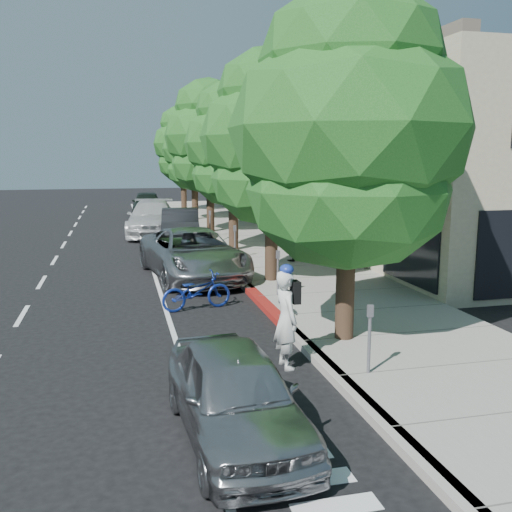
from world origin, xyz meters
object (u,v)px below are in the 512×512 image
object	(u,v)px
street_tree_5	(183,145)
silver_suv	(193,254)
street_tree_1	(272,140)
near_car_a	(235,394)
white_pickup	(152,218)
street_tree_0	(349,133)
dark_sedan	(180,226)
street_tree_2	(233,146)
pedestrian	(294,238)
street_tree_4	(194,151)
bicycle	(196,291)
cyclist	(286,319)
dark_suv_far	(147,203)
street_tree_3	(209,138)

from	to	relation	value
street_tree_5	silver_suv	bearing A→B (deg)	-95.77
street_tree_1	near_car_a	size ratio (longest dim) A/B	1.85
silver_suv	white_pickup	distance (m)	10.91
street_tree_1	street_tree_0	bearing A→B (deg)	-90.00
dark_sedan	near_car_a	bearing A→B (deg)	-87.94
street_tree_2	near_car_a	bearing A→B (deg)	-101.31
street_tree_2	pedestrian	xyz separation A→B (m)	(1.65, -3.09, -3.41)
street_tree_4	bicycle	size ratio (longest dim) A/B	3.65
street_tree_5	street_tree_2	bearing A→B (deg)	-90.00
street_tree_5	bicycle	distance (m)	26.94
street_tree_5	white_pickup	distance (m)	12.59
dark_sedan	pedestrian	bearing A→B (deg)	-55.71
cyclist	silver_suv	size ratio (longest dim) A/B	0.32
street_tree_1	dark_suv_far	world-z (taller)	street_tree_1
silver_suv	dark_suv_far	world-z (taller)	silver_suv
street_tree_3	white_pickup	distance (m)	5.00
white_pickup	dark_sedan	bearing A→B (deg)	-64.05
white_pickup	near_car_a	size ratio (longest dim) A/B	1.51
street_tree_3	street_tree_4	world-z (taller)	street_tree_3
street_tree_0	dark_sedan	xyz separation A→B (m)	(-1.84, 15.37, -3.66)
street_tree_4	white_pickup	world-z (taller)	street_tree_4
street_tree_3	dark_suv_far	size ratio (longest dim) A/B	1.65
street_tree_3	street_tree_0	bearing A→B (deg)	-90.00
street_tree_5	pedestrian	size ratio (longest dim) A/B	4.47
street_tree_4	near_car_a	bearing A→B (deg)	-96.43
street_tree_1	near_car_a	distance (m)	10.69
dark_sedan	near_car_a	distance (m)	18.91
near_car_a	pedestrian	bearing A→B (deg)	65.84
street_tree_0	pedestrian	world-z (taller)	street_tree_0
bicycle	dark_sedan	size ratio (longest dim) A/B	0.39
white_pickup	silver_suv	bearing A→B (deg)	-80.56
street_tree_2	street_tree_1	bearing A→B (deg)	-90.00
street_tree_0	street_tree_5	world-z (taller)	street_tree_5
street_tree_5	street_tree_3	bearing A→B (deg)	-90.00
cyclist	white_pickup	size ratio (longest dim) A/B	0.32
street_tree_4	cyclist	xyz separation A→B (m)	(-1.60, -25.00, -3.36)
street_tree_3	street_tree_4	size ratio (longest dim) A/B	1.14
street_tree_3	street_tree_5	bearing A→B (deg)	90.00
cyclist	bicycle	world-z (taller)	cyclist
street_tree_5	street_tree_0	bearing A→B (deg)	-90.00
white_pickup	pedestrian	xyz separation A→B (m)	(4.60, -9.48, 0.13)
street_tree_3	dark_sedan	world-z (taller)	street_tree_3
street_tree_1	white_pickup	distance (m)	13.24
street_tree_3	near_car_a	world-z (taller)	street_tree_3
pedestrian	street_tree_3	bearing A→B (deg)	-82.26
cyclist	dark_sedan	world-z (taller)	cyclist
silver_suv	pedestrian	size ratio (longest dim) A/B	3.48
street_tree_3	silver_suv	world-z (taller)	street_tree_3
street_tree_2	bicycle	world-z (taller)	street_tree_2
dark_sedan	near_car_a	world-z (taller)	dark_sedan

